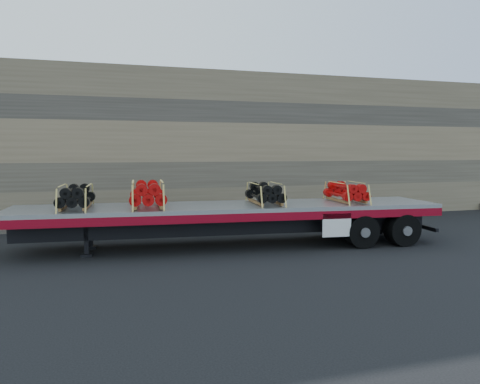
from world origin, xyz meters
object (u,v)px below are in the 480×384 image
(bundle_midfront, at_px, (148,194))
(bundle_front, at_px, (76,197))
(bundle_rear, at_px, (346,192))
(bundle_midrear, at_px, (265,194))
(trailer, at_px, (230,225))

(bundle_midfront, bearing_deg, bundle_front, -180.00)
(bundle_front, relative_size, bundle_rear, 1.05)
(bundle_front, relative_size, bundle_midrear, 1.03)
(trailer, xyz_separation_m, bundle_rear, (4.27, -0.39, 1.07))
(bundle_front, bearing_deg, bundle_rear, 0.00)
(bundle_front, height_order, bundle_midfront, bundle_midfront)
(trailer, xyz_separation_m, bundle_midfront, (-2.76, 0.25, 1.13))
(trailer, xyz_separation_m, bundle_midrear, (1.24, -0.11, 1.07))
(bundle_midrear, distance_m, bundle_rear, 3.05)
(bundle_midfront, bearing_deg, bundle_rear, 0.00)
(trailer, distance_m, bundle_rear, 4.42)
(trailer, relative_size, bundle_midrear, 7.39)
(bundle_front, xyz_separation_m, bundle_midfront, (2.25, -0.21, 0.05))
(bundle_front, relative_size, bundle_midfront, 0.89)
(trailer, relative_size, bundle_rear, 7.52)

